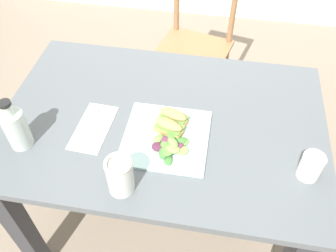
{
  "coord_description": "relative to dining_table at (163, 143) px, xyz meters",
  "views": [
    {
      "loc": [
        0.2,
        -0.93,
        1.7
      ],
      "look_at": [
        0.06,
        -0.09,
        0.76
      ],
      "focal_mm": 38.28,
      "sensor_mm": 36.0,
      "label": 1
    }
  ],
  "objects": [
    {
      "name": "dining_table",
      "position": [
        0.0,
        0.0,
        0.0
      ],
      "size": [
        1.19,
        0.8,
        0.74
      ],
      "color": "#51565B",
      "rests_on": "ground"
    },
    {
      "name": "plate_lunch",
      "position": [
        0.03,
        -0.09,
        0.14
      ],
      "size": [
        0.29,
        0.29,
        0.01
      ],
      "primitive_type": "cube",
      "color": "silver",
      "rests_on": "dining_table"
    },
    {
      "name": "fork_on_napkin",
      "position": [
        -0.23,
        -0.07,
        0.14
      ],
      "size": [
        0.03,
        0.19,
        0.0
      ],
      "color": "silver",
      "rests_on": "napkin_folded"
    },
    {
      "name": "napkin_folded",
      "position": [
        -0.23,
        -0.09,
        0.14
      ],
      "size": [
        0.13,
        0.23,
        0.0
      ],
      "primitive_type": "cube",
      "rotation": [
        0.0,
        0.0,
        -0.05
      ],
      "color": "silver",
      "rests_on": "dining_table"
    },
    {
      "name": "ground_plane",
      "position": [
        -0.03,
        0.05,
        -0.6
      ],
      "size": [
        7.83,
        7.83,
        0.0
      ],
      "primitive_type": "plane",
      "color": "#7A6B5B"
    },
    {
      "name": "cup_extra_side",
      "position": [
        0.5,
        -0.16,
        0.18
      ],
      "size": [
        0.07,
        0.07,
        0.09
      ],
      "primitive_type": "cylinder",
      "color": "white",
      "rests_on": "dining_table"
    },
    {
      "name": "mason_jar_iced_tea",
      "position": [
        -0.07,
        -0.31,
        0.2
      ],
      "size": [
        0.08,
        0.08,
        0.13
      ],
      "color": "#C67528",
      "rests_on": "dining_table"
    },
    {
      "name": "salad_mixed_greens",
      "position": [
        0.06,
        -0.14,
        0.16
      ],
      "size": [
        0.14,
        0.15,
        0.04
      ],
      "color": "#6B9E47",
      "rests_on": "plate_lunch"
    },
    {
      "name": "sandwich_half_back",
      "position": [
        0.04,
        -0.02,
        0.17
      ],
      "size": [
        0.11,
        0.08,
        0.06
      ],
      "color": "tan",
      "rests_on": "plate_lunch"
    },
    {
      "name": "chair_wooden_far",
      "position": [
        0.03,
        0.87,
        -0.16
      ],
      "size": [
        0.48,
        0.48,
        0.87
      ],
      "color": "#8E6642",
      "rests_on": "ground"
    },
    {
      "name": "bottle_cold_brew",
      "position": [
        -0.45,
        -0.2,
        0.2
      ],
      "size": [
        0.08,
        0.08,
        0.2
      ],
      "color": "black",
      "rests_on": "dining_table"
    },
    {
      "name": "sandwich_half_front",
      "position": [
        0.04,
        -0.07,
        0.17
      ],
      "size": [
        0.11,
        0.08,
        0.06
      ],
      "color": "tan",
      "rests_on": "plate_lunch"
    }
  ]
}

